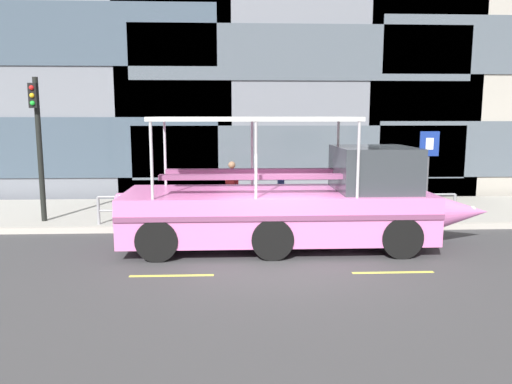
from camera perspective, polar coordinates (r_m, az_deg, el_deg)
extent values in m
plane|color=#3D3D3F|center=(11.74, 2.71, -7.98)|extent=(120.00, 120.00, 0.00)
cube|color=#A8A59E|center=(17.14, 0.98, -2.29)|extent=(32.00, 4.80, 0.18)
cube|color=#B2ADA3|center=(14.71, 1.59, -4.15)|extent=(32.00, 0.18, 0.18)
cube|color=#DBD64C|center=(10.87, -9.69, -9.46)|extent=(1.80, 0.12, 0.01)
cube|color=#DBD64C|center=(11.33, 15.49, -8.90)|extent=(1.80, 0.12, 0.01)
cube|color=#3D4C5B|center=(20.75, -21.86, 4.73)|extent=(12.43, 0.06, 2.36)
cube|color=#3D4C5B|center=(20.93, -22.56, 16.50)|extent=(12.43, 0.06, 2.36)
cube|color=#4C5660|center=(19.79, 5.18, 4.55)|extent=(13.33, 0.06, 2.12)
cube|color=#4C5660|center=(19.89, 5.34, 15.71)|extent=(13.33, 0.06, 2.12)
cube|color=#4C5660|center=(22.41, 26.45, 4.44)|extent=(10.07, 0.06, 2.24)
cube|color=#4C5660|center=(22.54, 27.18, 14.82)|extent=(10.07, 0.06, 2.24)
cylinder|color=gray|center=(14.89, 2.71, -0.43)|extent=(10.78, 0.07, 0.07)
cylinder|color=gray|center=(14.97, 2.70, -1.98)|extent=(10.78, 0.06, 0.06)
cylinder|color=gray|center=(15.43, -17.67, -2.06)|extent=(0.09, 0.09, 0.82)
cylinder|color=gray|center=(15.07, -11.06, -2.06)|extent=(0.09, 0.09, 0.82)
cylinder|color=gray|center=(14.91, -4.20, -2.04)|extent=(0.09, 0.09, 0.82)
cylinder|color=gray|center=(14.97, 2.70, -1.98)|extent=(0.09, 0.09, 0.82)
cylinder|color=gray|center=(15.24, 9.45, -1.90)|extent=(0.09, 0.09, 0.82)
cylinder|color=gray|center=(15.71, 15.87, -1.79)|extent=(0.09, 0.09, 0.82)
cylinder|color=gray|center=(16.37, 21.85, -1.68)|extent=(0.09, 0.09, 0.82)
cylinder|color=black|center=(16.32, -23.62, 4.41)|extent=(0.16, 0.16, 4.33)
cube|color=black|center=(16.11, -24.23, 10.08)|extent=(0.24, 0.20, 0.72)
sphere|color=red|center=(16.02, -24.42, 10.87)|extent=(0.14, 0.14, 0.14)
sphere|color=gold|center=(16.01, -24.37, 10.08)|extent=(0.14, 0.14, 0.14)
sphere|color=green|center=(16.00, -24.32, 9.30)|extent=(0.14, 0.14, 0.14)
cylinder|color=#4C4F54|center=(16.36, 19.08, 1.79)|extent=(0.08, 0.08, 2.69)
cube|color=navy|center=(16.23, 19.32, 5.26)|extent=(0.60, 0.04, 0.76)
cube|color=white|center=(16.21, 19.35, 5.26)|extent=(0.24, 0.01, 0.36)
cube|color=pink|center=(12.84, 2.35, -2.51)|extent=(7.74, 2.60, 1.19)
cone|color=pink|center=(14.07, 21.97, -2.15)|extent=(1.74, 1.13, 1.13)
cylinder|color=pink|center=(13.09, -14.79, -2.58)|extent=(0.39, 1.13, 1.13)
cube|color=#783F64|center=(11.52, 2.92, -3.07)|extent=(7.74, 0.04, 0.12)
sphere|color=white|center=(14.24, 23.57, -1.92)|extent=(0.22, 0.22, 0.22)
cube|color=#33383D|center=(13.13, 13.39, 2.63)|extent=(1.93, 2.18, 1.13)
cube|color=silver|center=(12.56, -0.25, 8.42)|extent=(5.03, 2.39, 0.10)
cylinder|color=#B2B2B7|center=(14.03, 9.40, 4.48)|extent=(0.07, 0.07, 1.79)
cylinder|color=#B2B2B7|center=(11.81, 11.70, 3.63)|extent=(0.07, 0.07, 1.79)
cylinder|color=#B2B2B7|center=(13.74, -0.45, 4.51)|extent=(0.07, 0.07, 1.79)
cylinder|color=#B2B2B7|center=(11.46, -0.01, 3.65)|extent=(0.07, 0.07, 1.79)
cylinder|color=#B2B2B7|center=(13.85, -10.42, 4.40)|extent=(0.07, 0.07, 1.79)
cylinder|color=#B2B2B7|center=(11.60, -11.93, 3.53)|extent=(0.07, 0.07, 1.79)
cube|color=#783F64|center=(13.26, -0.36, 2.43)|extent=(4.63, 0.28, 0.12)
cube|color=#783F64|center=(12.02, -0.12, 1.77)|extent=(4.63, 0.28, 0.12)
cylinder|color=black|center=(14.60, 13.35, -2.84)|extent=(1.00, 0.28, 1.00)
cylinder|color=black|center=(12.38, 16.39, -5.05)|extent=(1.00, 0.28, 1.00)
cylinder|color=black|center=(14.07, 1.13, -3.04)|extent=(1.00, 0.28, 1.00)
cylinder|color=black|center=(11.75, 1.90, -5.43)|extent=(1.00, 0.28, 1.00)
cylinder|color=black|center=(14.16, -9.89, -3.10)|extent=(1.00, 0.28, 1.00)
cylinder|color=black|center=(11.85, -11.33, -5.48)|extent=(1.00, 0.28, 1.00)
cylinder|color=#47423D|center=(16.59, 13.55, -1.27)|extent=(0.09, 0.09, 0.75)
cylinder|color=#47423D|center=(16.46, 13.74, -1.36)|extent=(0.09, 0.09, 0.75)
cube|color=#236B47|center=(16.43, 13.73, 0.88)|extent=(0.19, 0.30, 0.53)
cylinder|color=#236B47|center=(16.60, 13.49, 0.88)|extent=(0.07, 0.07, 0.48)
cylinder|color=#236B47|center=(16.26, 13.96, 0.70)|extent=(0.07, 0.07, 0.48)
sphere|color=beige|center=(16.38, 13.78, 2.23)|extent=(0.21, 0.21, 0.21)
cylinder|color=#47423D|center=(15.60, 2.90, -1.62)|extent=(0.10, 0.10, 0.78)
cylinder|color=#47423D|center=(15.74, 2.81, -1.52)|extent=(0.10, 0.10, 0.78)
cube|color=navy|center=(15.56, 2.87, 0.84)|extent=(0.19, 0.30, 0.55)
cylinder|color=navy|center=(15.38, 2.99, 0.64)|extent=(0.07, 0.07, 0.50)
cylinder|color=navy|center=(15.76, 2.76, 0.84)|extent=(0.07, 0.07, 0.50)
sphere|color=beige|center=(15.51, 2.88, 2.32)|extent=(0.21, 0.21, 0.21)
cylinder|color=#47423D|center=(16.46, -3.02, -0.93)|extent=(0.11, 0.11, 0.85)
cylinder|color=#47423D|center=(16.37, -2.52, -0.98)|extent=(0.11, 0.11, 0.85)
cube|color=maroon|center=(16.31, -2.79, 1.57)|extent=(0.37, 0.33, 0.61)
cylinder|color=maroon|center=(16.43, -3.41, 1.51)|extent=(0.07, 0.07, 0.55)
cylinder|color=maroon|center=(16.20, -2.16, 1.42)|extent=(0.07, 0.07, 0.55)
sphere|color=#936B4C|center=(16.26, -2.80, 3.13)|extent=(0.24, 0.24, 0.24)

